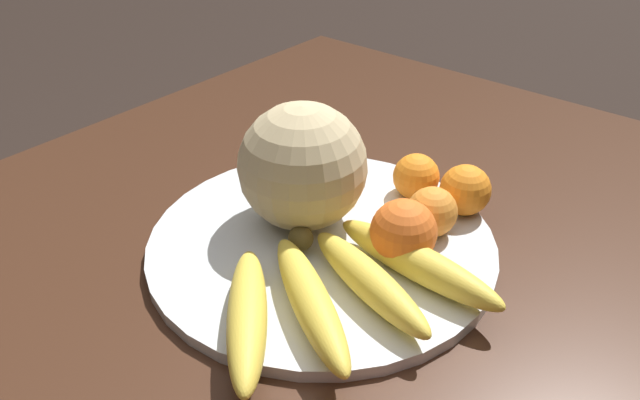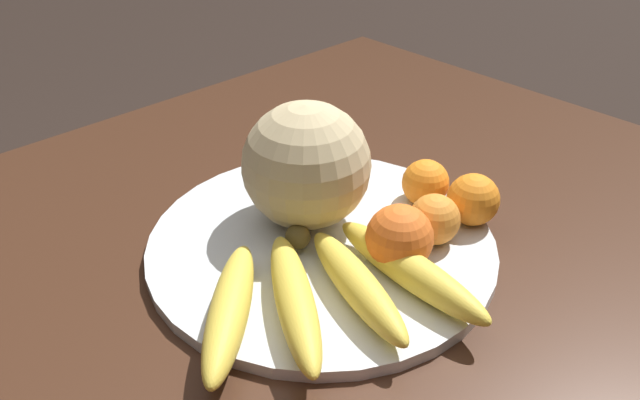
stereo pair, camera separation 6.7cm
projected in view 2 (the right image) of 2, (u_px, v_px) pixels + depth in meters
name	position (u px, v px, depth m)	size (l,w,h in m)	color
kitchen_table	(293.00, 330.00, 0.73)	(1.24, 0.96, 0.71)	#3D2316
fruit_bowl	(320.00, 242.00, 0.70)	(0.39, 0.39, 0.01)	silver
melon	(306.00, 165.00, 0.69)	(0.14, 0.14, 0.14)	#C6B284
banana_bunch	(325.00, 289.00, 0.60)	(0.27, 0.26, 0.04)	brown
orange_front_left	(434.00, 219.00, 0.68)	(0.06, 0.06, 0.06)	orange
orange_front_right	(473.00, 200.00, 0.71)	(0.06, 0.06, 0.06)	orange
orange_mid_center	(399.00, 238.00, 0.64)	(0.07, 0.07, 0.07)	orange
orange_back_left	(425.00, 183.00, 0.74)	(0.06, 0.06, 0.06)	orange
produce_tag	(399.00, 215.00, 0.73)	(0.10, 0.07, 0.00)	white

